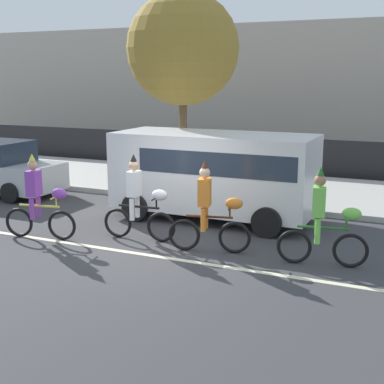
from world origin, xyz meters
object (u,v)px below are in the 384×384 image
at_px(parked_van_white, 217,170).
at_px(parade_cyclist_zebra, 139,203).
at_px(parade_cyclist_orange, 210,212).
at_px(parade_cyclist_lime, 324,223).
at_px(parade_cyclist_purple, 40,202).
at_px(pedestrian_onlooker, 181,161).

bearing_deg(parked_van_white, parade_cyclist_zebra, -111.13).
bearing_deg(parade_cyclist_orange, parade_cyclist_lime, 3.26).
xyz_separation_m(parade_cyclist_orange, parked_van_white, (-0.84, 2.48, 0.44)).
height_order(parade_cyclist_purple, parked_van_white, parked_van_white).
bearing_deg(parade_cyclist_zebra, pedestrian_onlooker, 104.53).
distance_m(parade_cyclist_purple, pedestrian_onlooker, 5.64).
distance_m(parade_cyclist_orange, pedestrian_onlooker, 5.73).
bearing_deg(parade_cyclist_purple, parade_cyclist_zebra, 22.11).
xyz_separation_m(parade_cyclist_purple, parked_van_white, (2.95, 3.16, 0.44)).
bearing_deg(parade_cyclist_purple, parked_van_white, 46.93).
bearing_deg(parade_cyclist_orange, parked_van_white, 108.82).
bearing_deg(parade_cyclist_lime, parade_cyclist_zebra, 179.69).
distance_m(parade_cyclist_lime, pedestrian_onlooker, 7.09).
bearing_deg(parked_van_white, parade_cyclist_lime, -36.92).
bearing_deg(parade_cyclist_zebra, parade_cyclist_purple, -157.89).
relative_size(parade_cyclist_purple, parade_cyclist_orange, 1.00).
bearing_deg(parade_cyclist_zebra, parade_cyclist_orange, -4.98).
bearing_deg(parade_cyclist_lime, parade_cyclist_orange, -176.74).
height_order(parade_cyclist_lime, pedestrian_onlooker, parade_cyclist_lime).
bearing_deg(parade_cyclist_purple, parade_cyclist_lime, 7.62).
xyz_separation_m(parade_cyclist_zebra, parade_cyclist_orange, (1.74, -0.15, 0.00)).
xyz_separation_m(parade_cyclist_lime, pedestrian_onlooker, (-5.25, 4.76, 0.17)).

